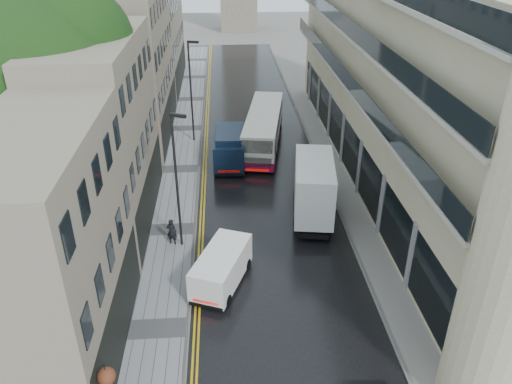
{
  "coord_description": "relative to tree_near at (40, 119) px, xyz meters",
  "views": [
    {
      "loc": [
        -2.61,
        -6.26,
        16.39
      ],
      "look_at": [
        -0.94,
        18.0,
        3.12
      ],
      "focal_mm": 35.0,
      "sensor_mm": 36.0,
      "label": 1
    }
  ],
  "objects": [
    {
      "name": "road",
      "position": [
        12.5,
        7.5,
        -6.94
      ],
      "size": [
        9.0,
        85.0,
        0.02
      ],
      "primitive_type": "cube",
      "color": "black",
      "rests_on": "ground"
    },
    {
      "name": "left_sidewalk",
      "position": [
        6.65,
        7.5,
        -6.89
      ],
      "size": [
        2.7,
        85.0,
        0.12
      ],
      "primitive_type": "cube",
      "color": "gray",
      "rests_on": "ground"
    },
    {
      "name": "right_sidewalk",
      "position": [
        17.9,
        7.5,
        -6.89
      ],
      "size": [
        1.8,
        85.0,
        0.12
      ],
      "primitive_type": "cube",
      "color": "slate",
      "rests_on": "ground"
    },
    {
      "name": "old_shop_row",
      "position": [
        3.05,
        10.0,
        -0.95
      ],
      "size": [
        4.5,
        56.0,
        12.0
      ],
      "primitive_type": null,
      "color": "gray",
      "rests_on": "ground"
    },
    {
      "name": "modern_block",
      "position": [
        22.8,
        6.0,
        0.05
      ],
      "size": [
        8.0,
        40.0,
        14.0
      ],
      "primitive_type": null,
      "color": "beige",
      "rests_on": "ground"
    },
    {
      "name": "tree_near",
      "position": [
        0.0,
        0.0,
        0.0
      ],
      "size": [
        10.56,
        10.56,
        13.89
      ],
      "primitive_type": null,
      "color": "black",
      "rests_on": "ground"
    },
    {
      "name": "tree_far",
      "position": [
        0.3,
        13.0,
        -0.72
      ],
      "size": [
        9.24,
        9.24,
        12.46
      ],
      "primitive_type": null,
      "color": "black",
      "rests_on": "ground"
    },
    {
      "name": "cream_bus",
      "position": [
        11.5,
        8.75,
        -5.45
      ],
      "size": [
        4.24,
        11.08,
        2.95
      ],
      "primitive_type": null,
      "rotation": [
        0.0,
        0.0,
        -0.17
      ],
      "color": "silver",
      "rests_on": "road"
    },
    {
      "name": "white_lorry",
      "position": [
        14.01,
        -0.99,
        -4.97
      ],
      "size": [
        3.26,
        7.71,
        3.92
      ],
      "primitive_type": null,
      "rotation": [
        0.0,
        0.0,
        -0.14
      ],
      "color": "white",
      "rests_on": "road"
    },
    {
      "name": "white_van",
      "position": [
        8.2,
        -7.09,
        -5.95
      ],
      "size": [
        3.3,
        4.69,
        1.95
      ],
      "primitive_type": null,
      "rotation": [
        0.0,
        0.0,
        -0.38
      ],
      "color": "white",
      "rests_on": "road"
    },
    {
      "name": "navy_van",
      "position": [
        9.18,
        6.66,
        -5.52
      ],
      "size": [
        2.44,
        5.6,
        2.81
      ],
      "primitive_type": null,
      "rotation": [
        0.0,
        0.0,
        -0.04
      ],
      "color": "black",
      "rests_on": "road"
    },
    {
      "name": "pedestrian",
      "position": [
        6.76,
        -2.3,
        -6.03
      ],
      "size": [
        0.66,
        0.53,
        1.6
      ],
      "primitive_type": "imported",
      "rotation": [
        0.0,
        0.0,
        2.86
      ],
      "color": "black",
      "rests_on": "left_sidewalk"
    },
    {
      "name": "lamp_post_near",
      "position": [
        7.28,
        -2.44,
        -2.91
      ],
      "size": [
        0.89,
        0.53,
        7.84
      ],
      "primitive_type": null,
      "rotation": [
        0.0,
        0.0,
        -0.41
      ],
      "color": "black",
      "rests_on": "left_sidewalk"
    },
    {
      "name": "lamp_post_far",
      "position": [
        7.36,
        12.98,
        -2.74
      ],
      "size": [
        0.94,
        0.45,
        8.17
      ],
      "primitive_type": null,
      "rotation": [
        0.0,
        0.0,
        -0.28
      ],
      "color": "black",
      "rests_on": "left_sidewalk"
    }
  ]
}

